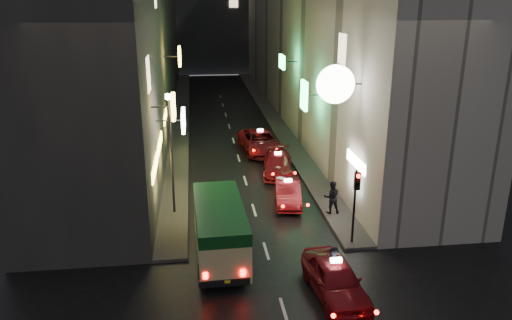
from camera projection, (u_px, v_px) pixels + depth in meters
name	position (u px, v px, depth m)	size (l,w,h in m)	color
building_left	(132.00, 19.00, 42.64)	(7.53, 52.00, 18.00)	#393633
building_right	(314.00, 18.00, 44.53)	(8.19, 52.00, 18.00)	#ACA79D
sidewalk_left	(181.00, 119.00, 45.90)	(1.50, 52.00, 0.15)	#44413F
sidewalk_right	(272.00, 116.00, 46.91)	(1.50, 52.00, 0.15)	#44413F
minibus	(220.00, 225.00, 21.38)	(2.17, 5.81, 2.48)	#D5C985
taxi_near	(335.00, 276.00, 18.83)	(2.63, 5.44, 1.85)	maroon
taxi_second	(288.00, 191.00, 27.33)	(2.44, 4.79, 1.63)	maroon
taxi_third	(278.00, 162.00, 31.87)	(2.71, 5.02, 1.69)	maroon
taxi_far	(260.00, 140.00, 36.29)	(2.86, 5.85, 1.97)	maroon
pedestrian_crossing	(334.00, 266.00, 19.09)	(0.70, 0.45, 2.14)	black
pedestrian_sidewalk	(332.00, 195.00, 25.68)	(0.75, 0.47, 1.98)	black
traffic_light	(356.00, 192.00, 22.02)	(0.26, 0.43, 3.50)	black
lamp_post	(171.00, 146.00, 24.98)	(0.28, 0.28, 6.22)	black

